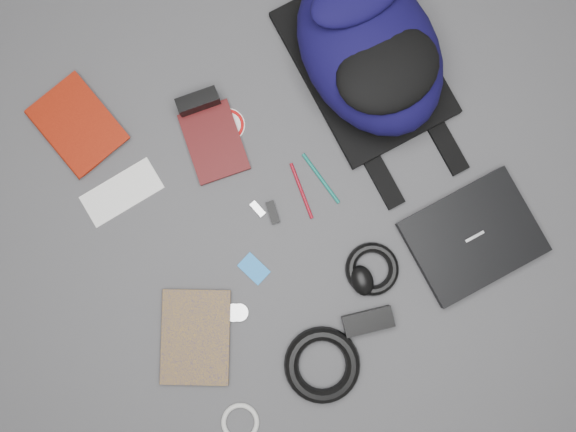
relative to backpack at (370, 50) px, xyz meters
name	(u,v)px	position (x,y,z in m)	size (l,w,h in m)	color
ground	(288,217)	(-0.36, -0.28, -0.11)	(4.00, 4.00, 0.00)	#4F4F51
backpack	(370,50)	(0.00, 0.00, 0.00)	(0.36, 0.52, 0.22)	black
laptop	(473,237)	(0.04, -0.54, -0.09)	(0.32, 0.25, 0.03)	black
textbook_red	(52,146)	(-0.84, 0.17, -0.09)	(0.17, 0.23, 0.03)	maroon
comic_book	(161,336)	(-0.80, -0.41, -0.10)	(0.18, 0.24, 0.02)	#C9920E
envelope	(122,192)	(-0.73, -0.03, -0.11)	(0.21, 0.09, 0.00)	white
dvd_case	(214,142)	(-0.45, -0.01, -0.10)	(0.14, 0.20, 0.02)	#3E0C0C
compact_camera	(198,102)	(-0.44, 0.09, -0.08)	(0.11, 0.04, 0.06)	black
sticker_disc	(228,125)	(-0.40, 0.01, -0.11)	(0.09, 0.09, 0.00)	white
pen_teal	(321,178)	(-0.24, -0.23, -0.10)	(0.01, 0.01, 0.16)	#0C6C5D
pen_red	(301,191)	(-0.30, -0.23, -0.10)	(0.01, 0.01, 0.16)	maroon
id_badge	(254,269)	(-0.51, -0.36, -0.11)	(0.05, 0.08, 0.00)	blue
usb_black	(273,212)	(-0.40, -0.25, -0.10)	(0.02, 0.06, 0.01)	black
usb_silver	(258,209)	(-0.43, -0.22, -0.10)	(0.02, 0.04, 0.01)	silver
mouse	(362,280)	(-0.27, -0.51, -0.09)	(0.06, 0.08, 0.04)	black
headphone_left	(234,312)	(-0.60, -0.44, -0.10)	(0.05, 0.05, 0.01)	#BCBDBE
headphone_right	(240,312)	(-0.59, -0.45, -0.10)	(0.05, 0.05, 0.01)	silver
cable_coil	(372,269)	(-0.23, -0.50, -0.09)	(0.14, 0.14, 0.03)	black
power_brick	(368,321)	(-0.30, -0.61, -0.09)	(0.13, 0.05, 0.03)	black
power_cord_coil	(322,365)	(-0.46, -0.66, -0.09)	(0.20, 0.20, 0.04)	black
white_cable_coil	(240,422)	(-0.71, -0.70, -0.10)	(0.10, 0.10, 0.01)	silver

